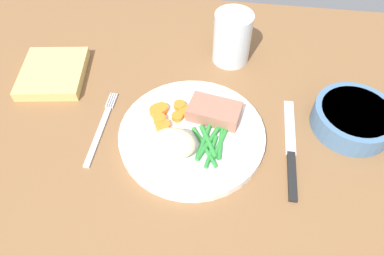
# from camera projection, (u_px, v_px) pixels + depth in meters

# --- Properties ---
(dining_table) EXTENTS (1.20, 0.90, 0.02)m
(dining_table) POSITION_uv_depth(u_px,v_px,m) (200.00, 151.00, 0.60)
(dining_table) COLOR brown
(dining_table) RESTS_ON ground
(dinner_plate) EXTENTS (0.25, 0.25, 0.02)m
(dinner_plate) POSITION_uv_depth(u_px,v_px,m) (192.00, 135.00, 0.59)
(dinner_plate) COLOR white
(dinner_plate) RESTS_ON dining_table
(meat_portion) EXTENTS (0.10, 0.07, 0.03)m
(meat_portion) POSITION_uv_depth(u_px,v_px,m) (214.00, 112.00, 0.60)
(meat_portion) COLOR #A86B56
(meat_portion) RESTS_ON dinner_plate
(mashed_potatoes) EXTENTS (0.07, 0.05, 0.05)m
(mashed_potatoes) POSITION_uv_depth(u_px,v_px,m) (174.00, 143.00, 0.54)
(mashed_potatoes) COLOR beige
(mashed_potatoes) RESTS_ON dinner_plate
(carrot_slices) EXTENTS (0.07, 0.07, 0.01)m
(carrot_slices) POSITION_uv_depth(u_px,v_px,m) (167.00, 114.00, 0.61)
(carrot_slices) COLOR orange
(carrot_slices) RESTS_ON dinner_plate
(green_beans) EXTENTS (0.06, 0.09, 0.01)m
(green_beans) POSITION_uv_depth(u_px,v_px,m) (210.00, 144.00, 0.57)
(green_beans) COLOR #2D8C38
(green_beans) RESTS_ON dinner_plate
(fork) EXTENTS (0.01, 0.17, 0.00)m
(fork) POSITION_uv_depth(u_px,v_px,m) (101.00, 128.00, 0.61)
(fork) COLOR silver
(fork) RESTS_ON dining_table
(knife) EXTENTS (0.02, 0.21, 0.01)m
(knife) POSITION_uv_depth(u_px,v_px,m) (291.00, 149.00, 0.58)
(knife) COLOR black
(knife) RESTS_ON dining_table
(water_glass) EXTENTS (0.07, 0.07, 0.10)m
(water_glass) POSITION_uv_depth(u_px,v_px,m) (232.00, 41.00, 0.69)
(water_glass) COLOR silver
(water_glass) RESTS_ON dining_table
(salad_bowl) EXTENTS (0.14, 0.14, 0.04)m
(salad_bowl) POSITION_uv_depth(u_px,v_px,m) (354.00, 117.00, 0.60)
(salad_bowl) COLOR #4C7299
(salad_bowl) RESTS_ON dining_table
(napkin) EXTENTS (0.14, 0.15, 0.02)m
(napkin) POSITION_uv_depth(u_px,v_px,m) (53.00, 73.00, 0.69)
(napkin) COLOR #DBBC6B
(napkin) RESTS_ON dining_table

